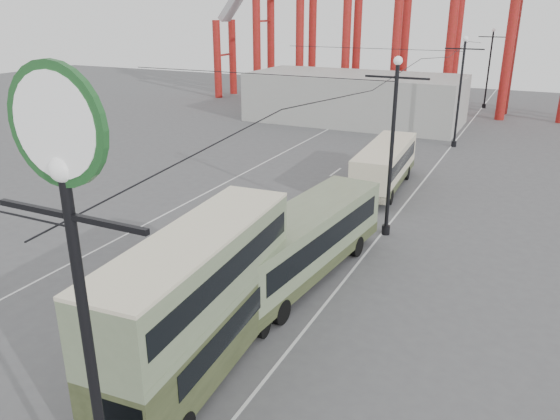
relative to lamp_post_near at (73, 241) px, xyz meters
The scene contains 11 objects.
ground 10.11m from the lamp_post_near, 151.82° to the left, with size 160.00×160.00×0.00m, color #4E4E51.
road_markings 24.87m from the lamp_post_near, 105.88° to the left, with size 12.52×120.00×0.01m.
lamp_post_near is the anchor object (origin of this frame).
lamp_post_mid 21.24m from the lamp_post_near, 90.00° to the left, with size 3.20×0.44×9.32m.
lamp_post_far 43.12m from the lamp_post_near, 90.00° to the left, with size 3.20×0.44×9.32m.
lamp_post_distant 65.08m from the lamp_post_near, 90.00° to the left, with size 3.20×0.44×9.32m.
fairground_shed 51.61m from the lamp_post_near, 103.06° to the left, with size 22.00×10.00×5.00m, color #9F9F99.
double_decker_bus 8.70m from the lamp_post_near, 108.84° to the left, with size 3.01×9.50×5.03m.
single_decker_green 15.75m from the lamp_post_near, 97.96° to the left, with size 3.65×11.47×3.19m.
single_decker_cream 29.48m from the lamp_post_near, 94.60° to the left, with size 2.94×9.64×2.96m.
pedestrian 14.56m from the lamp_post_near, 116.81° to the left, with size 0.59×0.38×1.61m, color black.
Camera 1 is at (12.34, -8.99, 11.50)m, focal length 35.00 mm.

